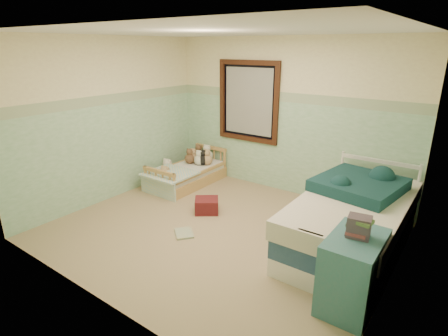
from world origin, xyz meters
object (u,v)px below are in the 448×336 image
Objects in this scene: toddler_bed_frame at (188,179)px; floor_book at (184,233)px; dresser at (352,272)px; twin_bed_frame at (350,240)px; plush_floor_cream at (168,172)px; plush_floor_tan at (166,180)px; red_pillow at (207,205)px.

floor_book is (1.18, -1.41, -0.08)m from toddler_bed_frame.
toddler_bed_frame is 4.92× the size of floor_book.
twin_bed_frame is at bearing 107.39° from dresser.
dresser reaches higher than floor_book.
twin_bed_frame is (3.50, -0.45, -0.02)m from plush_floor_cream.
dresser is at bearing -20.97° from plush_floor_cream.
dresser is 2.21m from floor_book.
plush_floor_tan is at bearing 177.70° from twin_bed_frame.
dresser is 2.49× the size of floor_book.
plush_floor_tan is 3.73m from dresser.
red_pillow is at bearing -35.40° from toddler_bed_frame.
twin_bed_frame is at bearing 6.22° from red_pillow.
twin_bed_frame is at bearing 65.34° from floor_book.
floor_book is (-2.18, 0.09, -0.35)m from dresser.
plush_floor_cream reaches higher than twin_bed_frame.
plush_floor_cream is 3.53m from twin_bed_frame.
dresser reaches higher than red_pillow.
plush_floor_cream reaches higher than toddler_bed_frame.
plush_floor_cream is at bearing -175.23° from toddler_bed_frame.
toddler_bed_frame is 1.23m from red_pillow.
toddler_bed_frame is 0.46m from plush_floor_cream.
red_pillow reaches higher than floor_book.
dresser is (3.55, -1.14, 0.23)m from plush_floor_tan.
toddler_bed_frame is 0.41m from plush_floor_tan.
toddler_bed_frame is at bearing 168.88° from floor_book.
red_pillow is at bearing -16.45° from plush_floor_tan.
red_pillow is at bearing -173.78° from twin_bed_frame.
twin_bed_frame reaches higher than toddler_bed_frame.
dresser is 2.12× the size of red_pillow.
plush_floor_tan reaches higher than twin_bed_frame.
plush_floor_tan is at bearing 162.22° from dresser.
floor_book is (1.37, -1.05, -0.12)m from plush_floor_tan.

